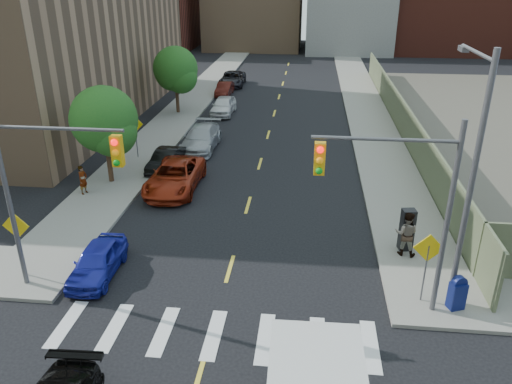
% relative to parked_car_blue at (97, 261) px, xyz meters
% --- Properties ---
extents(sidewalk_nw, '(3.50, 73.00, 0.15)m').
position_rel_parked_car_blue_xyz_m(sidewalk_nw, '(-2.69, 34.50, -0.56)').
color(sidewalk_nw, gray).
rests_on(sidewalk_nw, ground).
extents(sidewalk_ne, '(3.50, 73.00, 0.15)m').
position_rel_parked_car_blue_xyz_m(sidewalk_ne, '(12.81, 34.50, -0.56)').
color(sidewalk_ne, gray).
rests_on(sidewalk_ne, ground).
extents(fence_north, '(0.12, 44.00, 2.50)m').
position_rel_parked_car_blue_xyz_m(fence_north, '(14.66, 21.00, 0.62)').
color(fence_north, '#626849').
rests_on(fence_north, ground).
extents(bg_bldg_west, '(14.00, 18.00, 12.00)m').
position_rel_parked_car_blue_xyz_m(bg_bldg_west, '(-16.94, 63.00, 5.37)').
color(bg_bldg_west, '#592319').
rests_on(bg_bldg_west, ground).
extents(bg_bldg_center, '(12.00, 16.00, 10.00)m').
position_rel_parked_car_blue_xyz_m(bg_bldg_center, '(13.06, 63.00, 4.37)').
color(bg_bldg_center, gray).
rests_on(bg_bldg_center, ground).
extents(signal_nw, '(4.59, 0.30, 7.00)m').
position_rel_parked_car_blue_xyz_m(signal_nw, '(-0.93, -1.00, 3.89)').
color(signal_nw, '#59595E').
rests_on(signal_nw, ground).
extents(signal_ne, '(4.59, 0.30, 7.00)m').
position_rel_parked_car_blue_xyz_m(signal_ne, '(11.04, -1.00, 3.89)').
color(signal_ne, '#59595E').
rests_on(signal_ne, ground).
extents(streetlight_ne, '(0.25, 3.70, 9.00)m').
position_rel_parked_car_blue_xyz_m(streetlight_ne, '(13.26, -0.10, 4.58)').
color(streetlight_ne, '#59595E').
rests_on(streetlight_ne, ground).
extents(warn_sign_nw, '(1.06, 0.06, 2.83)m').
position_rel_parked_car_blue_xyz_m(warn_sign_nw, '(-2.74, -0.50, 1.36)').
color(warn_sign_nw, '#59595E').
rests_on(warn_sign_nw, ground).
extents(warn_sign_ne, '(1.06, 0.06, 2.83)m').
position_rel_parked_car_blue_xyz_m(warn_sign_ne, '(12.26, -0.50, 1.36)').
color(warn_sign_ne, '#59595E').
rests_on(warn_sign_ne, ground).
extents(warn_sign_midwest, '(1.06, 0.06, 2.83)m').
position_rel_parked_car_blue_xyz_m(warn_sign_midwest, '(-2.74, 13.00, 1.36)').
color(warn_sign_midwest, '#59595E').
rests_on(warn_sign_midwest, ground).
extents(tree_west_near, '(3.66, 3.64, 5.52)m').
position_rel_parked_car_blue_xyz_m(tree_west_near, '(-2.95, 9.05, 2.84)').
color(tree_west_near, '#332114').
rests_on(tree_west_near, ground).
extents(tree_west_far, '(3.66, 3.64, 5.52)m').
position_rel_parked_car_blue_xyz_m(tree_west_far, '(-2.95, 24.05, 2.84)').
color(tree_west_far, '#332114').
rests_on(tree_west_far, ground).
extents(parked_car_blue, '(1.59, 3.76, 1.27)m').
position_rel_parked_car_blue_xyz_m(parked_car_blue, '(0.00, 0.00, 0.00)').
color(parked_car_blue, '#1B2196').
rests_on(parked_car_blue, ground).
extents(parked_car_black, '(1.68, 3.85, 1.23)m').
position_rel_parked_car_blue_xyz_m(parked_car_black, '(-0.44, 11.40, -0.02)').
color(parked_car_black, black).
rests_on(parked_car_black, ground).
extents(parked_car_red, '(2.55, 5.48, 1.52)m').
position_rel_parked_car_blue_xyz_m(parked_car_red, '(0.86, 8.57, 0.13)').
color(parked_car_red, maroon).
rests_on(parked_car_red, ground).
extents(parked_car_silver, '(2.20, 5.23, 1.51)m').
position_rel_parked_car_blue_xyz_m(parked_car_silver, '(0.86, 15.36, 0.12)').
color(parked_car_silver, '#9CA0A3').
rests_on(parked_car_silver, ground).
extents(parked_car_white, '(1.82, 4.32, 1.46)m').
position_rel_parked_car_blue_xyz_m(parked_car_white, '(0.86, 24.23, 0.10)').
color(parked_car_white, silver).
rests_on(parked_car_white, ground).
extents(parked_car_maroon, '(1.35, 3.77, 1.24)m').
position_rel_parked_car_blue_xyz_m(parked_car_maroon, '(-0.18, 31.03, -0.02)').
color(parked_car_maroon, '#44130D').
rests_on(parked_car_maroon, ground).
extents(parked_car_grey, '(2.48, 5.18, 1.43)m').
position_rel_parked_car_blue_xyz_m(parked_car_grey, '(-0.08, 35.48, 0.08)').
color(parked_car_grey, black).
rests_on(parked_car_grey, ground).
extents(mailbox, '(0.64, 0.57, 1.30)m').
position_rel_parked_car_blue_xyz_m(mailbox, '(13.37, -0.84, 0.14)').
color(mailbox, '#0E1754').
rests_on(mailbox, sidewalk_ne).
extents(payphone, '(0.61, 0.53, 1.85)m').
position_rel_parked_car_blue_xyz_m(payphone, '(12.26, 3.11, 0.44)').
color(payphone, black).
rests_on(payphone, sidewalk_ne).
extents(pedestrian_west, '(0.51, 0.65, 1.55)m').
position_rel_parked_car_blue_xyz_m(pedestrian_west, '(-3.73, 7.20, 0.29)').
color(pedestrian_west, gray).
rests_on(pedestrian_west, sidewalk_nw).
extents(pedestrian_east, '(1.09, 0.95, 1.92)m').
position_rel_parked_car_blue_xyz_m(pedestrian_east, '(12.16, 2.68, 0.48)').
color(pedestrian_east, gray).
rests_on(pedestrian_east, sidewalk_ne).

